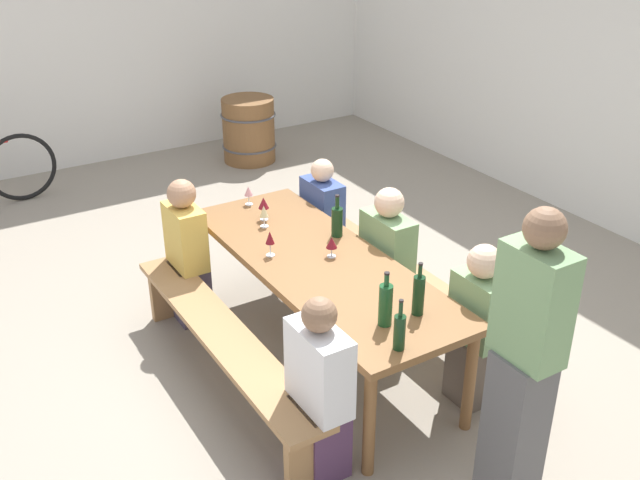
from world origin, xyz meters
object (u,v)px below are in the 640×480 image
Objects in this scene: tasting_table at (320,270)px; wine_bottle_2 at (419,294)px; wine_glass_0 at (270,239)px; wine_glass_3 at (264,204)px; wine_barrel at (249,130)px; wine_glass_2 at (248,192)px; standing_host at (523,370)px; wine_bottle_1 at (386,304)px; seated_guest_near_0 at (187,255)px; bench_far at (405,283)px; wine_bottle_3 at (337,221)px; wine_glass_1 at (332,243)px; wine_glass_4 at (264,212)px; seated_guest_far_2 at (477,329)px; bench_near at (223,343)px; seated_guest_far_1 at (386,266)px; seated_guest_near_1 at (319,393)px; wine_bottle_0 at (400,331)px; seated_guest_far_0 at (322,226)px.

wine_bottle_2 is at bearing 9.43° from tasting_table.
wine_glass_3 is (-0.52, 0.22, 0.00)m from wine_glass_0.
wine_bottle_2 is 0.45× the size of wine_barrel.
wine_glass_2 is 0.09× the size of standing_host.
wine_bottle_1 is 0.30× the size of seated_guest_near_0.
standing_host reaches higher than bench_far.
bench_far is at bearing 33.98° from wine_glass_2.
wine_bottle_3 is 0.42× the size of wine_barrel.
wine_glass_4 reaches higher than wine_glass_1.
seated_guest_far_2 is at bearing 15.98° from wine_glass_2.
wine_barrel is (-3.74, 2.05, 0.01)m from bench_near.
seated_guest_far_1 is (0.89, 1.14, -0.00)m from seated_guest_near_0.
wine_bottle_2 is 0.29× the size of seated_guest_far_1.
wine_bottle_2 is at bearing -8.01° from seated_guest_far_2.
seated_guest_near_0 is 1.02× the size of seated_guest_far_2.
seated_guest_near_0 is at bearing -58.01° from seated_guest_far_2.
wine_barrel is at bearing 67.81° from seated_guest_near_1.
bench_far is at bearing 90.00° from tasting_table.
wine_glass_1 is at bearing -18.34° from wine_barrel.
wine_bottle_1 reaches higher than wine_glass_3.
wine_glass_4 reaches higher than tasting_table.
standing_host is at bearing 4.70° from wine_glass_3.
seated_guest_far_1 is (-0.03, 0.57, -0.15)m from tasting_table.
tasting_table is at bearing 6.19° from standing_host.
wine_bottle_0 is 2.03× the size of wine_glass_2.
bench_far is at bearing 89.42° from wine_glass_1.
wine_glass_4 is at bearing 177.01° from wine_bottle_0.
wine_glass_1 is at bearing 2.92° from standing_host.
wine_bottle_1 is 1.89m from wine_glass_2.
seated_guest_far_2 is at bearing -9.41° from bench_far.
tasting_table is at bearing 174.12° from wine_bottle_1.
seated_guest_far_0 is 2.95m from wine_barrel.
wine_bottle_1 is 0.30× the size of seated_guest_far_1.
bench_near is 1.44m from bench_far.
wine_bottle_3 reaches higher than wine_glass_2.
bench_near is 2.03× the size of seated_guest_near_1.
wine_bottle_2 is at bearing -34.50° from bench_far.
wine_glass_0 is 1.08× the size of wine_glass_4.
seated_guest_far_2 is at bearing 0.87° from seated_guest_near_1.
seated_guest_far_1 reaches higher than wine_barrel.
seated_guest_far_0 is at bearing -90.00° from seated_guest_far_1.
wine_glass_4 reaches higher than bench_near.
wine_bottle_0 is 0.18× the size of standing_host.
standing_host is at bearing 28.86° from bench_near.
seated_guest_near_1 is (1.84, 0.00, -0.01)m from seated_guest_near_0.
seated_guest_far_2 reaches higher than wine_glass_4.
seated_guest_far_0 is (-0.66, 0.81, -0.38)m from wine_glass_0.
seated_guest_far_1 is (-0.03, 1.29, 0.17)m from bench_near.
wine_glass_2 is 0.69m from seated_guest_far_0.
wine_bottle_3 is 1.14m from seated_guest_near_0.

